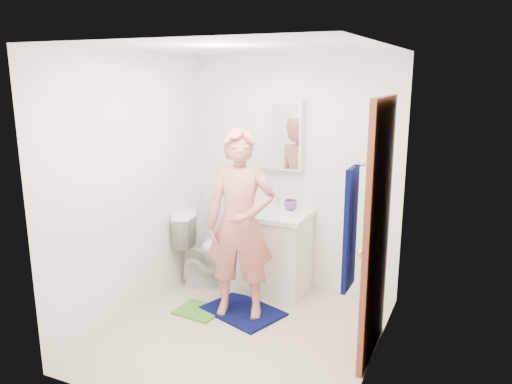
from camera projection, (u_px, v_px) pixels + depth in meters
floor at (245, 333)px, 4.37m from camera, size 2.20×2.40×0.02m
ceiling at (243, 46)px, 3.81m from camera, size 2.20×2.40×0.02m
wall_back at (295, 173)px, 5.16m from camera, size 2.20×0.02×2.40m
wall_front at (156, 244)px, 3.02m from camera, size 2.20×0.02×2.40m
wall_left at (135, 187)px, 4.54m from camera, size 0.02×2.40×2.40m
wall_right at (380, 215)px, 3.63m from camera, size 0.02×2.40×2.40m
vanity_cabinet at (270, 253)px, 5.14m from camera, size 0.75×0.55×0.80m
countertop at (271, 214)px, 5.04m from camera, size 0.79×0.59×0.05m
sink_basin at (271, 212)px, 5.04m from camera, size 0.40×0.40×0.03m
faucet at (277, 202)px, 5.18m from camera, size 0.03×0.03×0.12m
medicine_cabinet at (280, 135)px, 5.06m from camera, size 0.50×0.12×0.70m
mirror_panel at (277, 136)px, 5.01m from camera, size 0.46×0.01×0.66m
door at (377, 232)px, 3.83m from camera, size 0.05×0.80×2.05m
door_knob at (362, 253)px, 3.58m from camera, size 0.07×0.07×0.07m
towel at (350, 229)px, 3.15m from camera, size 0.03×0.24×0.80m
towel_hook at (360, 164)px, 3.04m from camera, size 0.06×0.02×0.02m
toilet at (214, 249)px, 5.26m from camera, size 0.90×0.69×0.81m
bath_mat at (243, 311)px, 4.73m from camera, size 0.84×0.72×0.02m
green_rug at (199, 311)px, 4.74m from camera, size 0.43×0.37×0.02m
soap_dispenser at (243, 199)px, 5.12m from camera, size 0.10×0.10×0.21m
toothbrush_cup at (291, 205)px, 5.08m from camera, size 0.16×0.16×0.10m
man at (240, 224)px, 4.48m from camera, size 0.72×0.56×1.73m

